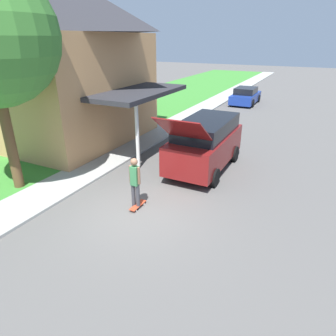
{
  "coord_description": "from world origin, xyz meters",
  "views": [
    {
      "loc": [
        4.66,
        -7.11,
        5.21
      ],
      "look_at": [
        0.2,
        1.74,
        0.9
      ],
      "focal_mm": 32.0,
      "sensor_mm": 36.0,
      "label": 1
    }
  ],
  "objects": [
    {
      "name": "skateboard",
      "position": [
        -0.14,
        0.17,
        0.08
      ],
      "size": [
        0.23,
        0.78,
        0.1
      ],
      "color": "#B73D23",
      "rests_on": "ground_plane"
    },
    {
      "name": "sidewalk",
      "position": [
        -3.6,
        6.0,
        0.05
      ],
      "size": [
        1.8,
        80.0,
        0.1
      ],
      "color": "#9E9E99",
      "rests_on": "ground_plane"
    },
    {
      "name": "house",
      "position": [
        -8.32,
        4.97,
        4.54
      ],
      "size": [
        11.3,
        8.45,
        8.56
      ],
      "color": "tan",
      "rests_on": "lawn"
    },
    {
      "name": "skateboarder",
      "position": [
        -0.19,
        0.14,
        1.0
      ],
      "size": [
        0.41,
        0.23,
        1.77
      ],
      "color": "#38383D",
      "rests_on": "ground_plane"
    },
    {
      "name": "suv_parked",
      "position": [
        0.69,
        4.27,
        1.18
      ],
      "size": [
        2.1,
        5.3,
        2.84
      ],
      "color": "maroon",
      "rests_on": "ground_plane"
    },
    {
      "name": "car_down_street",
      "position": [
        -1.08,
        19.04,
        0.65
      ],
      "size": [
        1.97,
        4.11,
        1.38
      ],
      "color": "navy",
      "rests_on": "ground_plane"
    },
    {
      "name": "lawn",
      "position": [
        -8.0,
        6.0,
        0.04
      ],
      "size": [
        10.0,
        80.0,
        0.08
      ],
      "color": "#387F2D",
      "rests_on": "ground_plane"
    },
    {
      "name": "ground_plane",
      "position": [
        0.0,
        0.0,
        0.0
      ],
      "size": [
        120.0,
        120.0,
        0.0
      ],
      "primitive_type": "plane",
      "color": "#54514F"
    }
  ]
}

